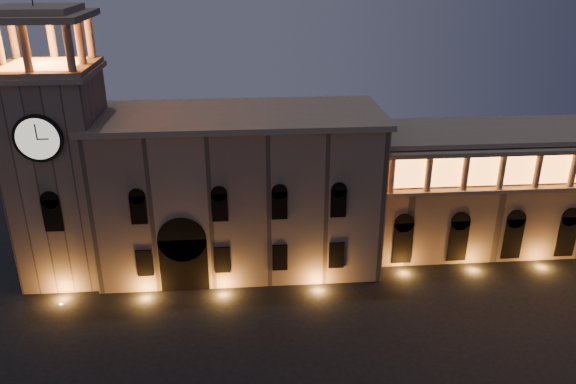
% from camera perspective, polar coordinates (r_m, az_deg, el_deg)
% --- Properties ---
extents(government_building, '(30.80, 12.80, 17.60)m').
position_cam_1_polar(government_building, '(62.19, -4.99, 0.16)').
color(government_building, '#90745E').
rests_on(government_building, ground).
extents(clock_tower, '(9.80, 9.80, 32.40)m').
position_cam_1_polar(clock_tower, '(62.93, -22.14, 2.41)').
color(clock_tower, '#90745E').
rests_on(clock_tower, ground).
extents(colonnade_wing, '(40.60, 11.50, 14.50)m').
position_cam_1_polar(colonnade_wing, '(72.67, 23.00, 0.56)').
color(colonnade_wing, '#8B6F59').
rests_on(colonnade_wing, ground).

